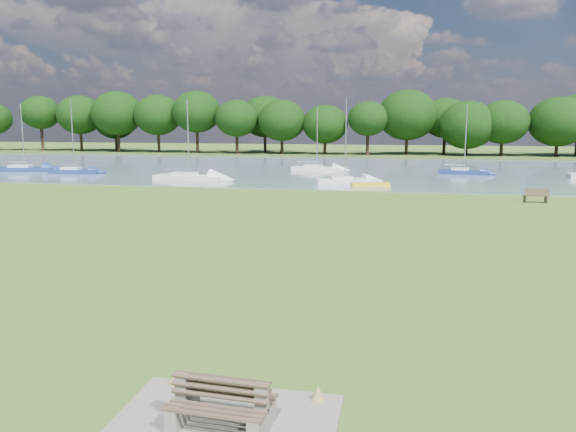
% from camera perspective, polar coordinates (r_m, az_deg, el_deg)
% --- Properties ---
extents(ground, '(220.00, 220.00, 0.00)m').
position_cam_1_polar(ground, '(24.02, 3.64, -3.96)').
color(ground, olive).
extents(river, '(220.00, 40.00, 0.10)m').
position_cam_1_polar(river, '(65.46, 8.60, 4.63)').
color(river, slate).
rests_on(river, ground).
extents(far_bank, '(220.00, 20.00, 0.40)m').
position_cam_1_polar(far_bank, '(95.36, 9.49, 6.16)').
color(far_bank, '#4C6626').
rests_on(far_bank, ground).
extents(concrete_pad, '(4.20, 3.20, 0.10)m').
position_cam_1_polar(concrete_pad, '(11.16, -6.72, -20.58)').
color(concrete_pad, gray).
rests_on(concrete_pad, ground).
extents(bench_pair, '(1.94, 1.21, 1.01)m').
position_cam_1_polar(bench_pair, '(10.94, -6.77, -18.50)').
color(bench_pair, gray).
rests_on(bench_pair, concrete_pad).
extents(riverbank_bench, '(1.70, 0.69, 1.02)m').
position_cam_1_polar(riverbank_bench, '(42.58, 23.91, 1.91)').
color(riverbank_bench, brown).
rests_on(riverbank_bench, ground).
extents(kayak, '(3.41, 1.75, 0.33)m').
position_cam_1_polar(kayak, '(48.75, 8.39, 3.18)').
color(kayak, yellow).
rests_on(kayak, river).
extents(tree_line, '(152.51, 8.44, 10.22)m').
position_cam_1_polar(tree_line, '(91.19, 13.38, 9.70)').
color(tree_line, black).
rests_on(tree_line, far_bank).
extents(sailboat_0, '(5.74, 1.88, 7.02)m').
position_cam_1_polar(sailboat_0, '(63.39, 2.90, 4.98)').
color(sailboat_0, silver).
rests_on(sailboat_0, river).
extents(sailboat_3, '(6.74, 3.24, 7.42)m').
position_cam_1_polar(sailboat_3, '(69.05, -25.20, 4.47)').
color(sailboat_3, navy).
rests_on(sailboat_3, river).
extents(sailboat_4, '(5.22, 2.23, 7.23)m').
position_cam_1_polar(sailboat_4, '(62.02, 17.39, 4.44)').
color(sailboat_4, navy).
rests_on(sailboat_4, river).
extents(sailboat_5, '(5.64, 3.61, 7.66)m').
position_cam_1_polar(sailboat_5, '(50.91, 5.75, 3.78)').
color(sailboat_5, silver).
rests_on(sailboat_5, river).
extents(sailboat_6, '(7.07, 2.61, 7.55)m').
position_cam_1_polar(sailboat_6, '(54.56, -10.08, 4.07)').
color(sailboat_6, silver).
rests_on(sailboat_6, river).
extents(sailboat_7, '(5.43, 2.17, 7.80)m').
position_cam_1_polar(sailboat_7, '(64.05, -20.90, 4.42)').
color(sailboat_7, navy).
rests_on(sailboat_7, river).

